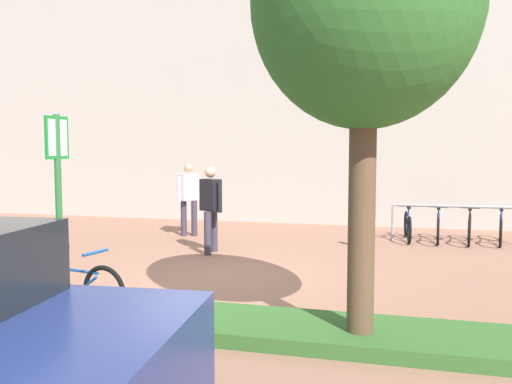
{
  "coord_description": "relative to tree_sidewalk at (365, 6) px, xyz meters",
  "views": [
    {
      "loc": [
        2.71,
        -7.98,
        2.09
      ],
      "look_at": [
        0.03,
        2.38,
        1.2
      ],
      "focal_mm": 37.63,
      "sensor_mm": 36.0,
      "label": 1
    }
  ],
  "objects": [
    {
      "name": "ground_plane",
      "position": [
        -2.39,
        2.38,
        -3.51
      ],
      "size": [
        60.0,
        60.0,
        0.0
      ],
      "primitive_type": "plane",
      "color": "#936651"
    },
    {
      "name": "building_facade",
      "position": [
        -2.39,
        9.42,
        1.49
      ],
      "size": [
        28.0,
        1.2,
        10.0
      ],
      "primitive_type": "cube",
      "color": "#B2ADA3",
      "rests_on": "ground"
    },
    {
      "name": "person_suited_navy",
      "position": [
        -3.17,
        4.31,
        -2.53
      ],
      "size": [
        0.55,
        0.52,
        1.72
      ],
      "color": "#383342",
      "rests_on": "ground"
    },
    {
      "name": "bike_at_sign",
      "position": [
        -3.58,
        0.25,
        -3.16
      ],
      "size": [
        1.66,
        0.5,
        0.86
      ],
      "color": "black",
      "rests_on": "ground"
    },
    {
      "name": "tree_sidewalk",
      "position": [
        0.0,
        0.0,
        0.0
      ],
      "size": [
        2.31,
        2.31,
        4.81
      ],
      "color": "brown",
      "rests_on": "ground"
    },
    {
      "name": "bollard_steel",
      "position": [
        -0.17,
        5.5,
        -3.06
      ],
      "size": [
        0.16,
        0.16,
        0.9
      ],
      "primitive_type": "cylinder",
      "color": "#ADADB2",
      "rests_on": "ground"
    },
    {
      "name": "person_shirt_blue",
      "position": [
        -4.37,
        6.17,
        -2.53
      ],
      "size": [
        0.43,
        0.51,
        1.72
      ],
      "color": "#383342",
      "rests_on": "ground"
    },
    {
      "name": "bike_rack_cluster",
      "position": [
        1.61,
        6.81,
        -3.16
      ],
      "size": [
        2.66,
        1.63,
        0.83
      ],
      "color": "#99999E",
      "rests_on": "ground"
    },
    {
      "name": "parking_sign_post",
      "position": [
        -3.64,
        0.09,
        -1.89
      ],
      "size": [
        0.09,
        0.36,
        2.49
      ],
      "color": "#2D7238",
      "rests_on": "ground"
    },
    {
      "name": "planter_strip",
      "position": [
        -1.9,
        0.09,
        -3.43
      ],
      "size": [
        7.0,
        1.1,
        0.16
      ],
      "primitive_type": "cube",
      "color": "#336028",
      "rests_on": "ground"
    }
  ]
}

